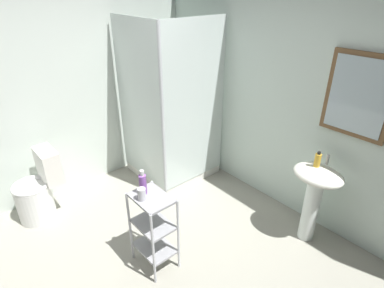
# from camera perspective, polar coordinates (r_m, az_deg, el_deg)

# --- Properties ---
(ground_plane) EXTENTS (4.20, 4.20, 0.02)m
(ground_plane) POSITION_cam_1_polar(r_m,az_deg,el_deg) (2.98, -8.30, -23.74)
(ground_plane) COLOR #9D9B8C
(wall_back) EXTENTS (4.20, 0.14, 2.50)m
(wall_back) POSITION_cam_1_polar(r_m,az_deg,el_deg) (3.38, 17.56, 8.10)
(wall_back) COLOR silver
(wall_back) RESTS_ON ground_plane
(wall_left) EXTENTS (0.10, 4.20, 2.50)m
(wall_left) POSITION_cam_1_polar(r_m,az_deg,el_deg) (3.77, -25.55, 8.58)
(wall_left) COLOR silver
(wall_left) RESTS_ON ground_plane
(shower_stall) EXTENTS (0.92, 0.92, 2.00)m
(shower_stall) POSITION_cam_1_polar(r_m,az_deg,el_deg) (3.99, -3.93, -0.02)
(shower_stall) COLOR white
(shower_stall) RESTS_ON ground_plane
(pedestal_sink) EXTENTS (0.46, 0.37, 0.81)m
(pedestal_sink) POSITION_cam_1_polar(r_m,az_deg,el_deg) (3.16, 21.53, -7.78)
(pedestal_sink) COLOR white
(pedestal_sink) RESTS_ON ground_plane
(sink_faucet) EXTENTS (0.03, 0.03, 0.10)m
(sink_faucet) POSITION_cam_1_polar(r_m,az_deg,el_deg) (3.11, 23.49, -2.62)
(sink_faucet) COLOR silver
(sink_faucet) RESTS_ON pedestal_sink
(toilet) EXTENTS (0.37, 0.49, 0.76)m
(toilet) POSITION_cam_1_polar(r_m,az_deg,el_deg) (3.75, -26.27, -7.80)
(toilet) COLOR white
(toilet) RESTS_ON ground_plane
(storage_cart) EXTENTS (0.38, 0.28, 0.74)m
(storage_cart) POSITION_cam_1_polar(r_m,az_deg,el_deg) (2.80, -7.07, -14.54)
(storage_cart) COLOR silver
(storage_cart) RESTS_ON ground_plane
(hand_soap_bottle) EXTENTS (0.06, 0.06, 0.15)m
(hand_soap_bottle) POSITION_cam_1_polar(r_m,az_deg,el_deg) (3.03, 21.96, -2.70)
(hand_soap_bottle) COLOR gold
(hand_soap_bottle) RESTS_ON pedestal_sink
(conditioner_bottle_purple) EXTENTS (0.06, 0.06, 0.22)m
(conditioner_bottle_purple) POSITION_cam_1_polar(r_m,az_deg,el_deg) (2.60, -8.97, -7.16)
(conditioner_bottle_purple) COLOR #874FA9
(conditioner_bottle_purple) RESTS_ON storage_cart
(rinse_cup) EXTENTS (0.07, 0.07, 0.11)m
(rinse_cup) POSITION_cam_1_polar(r_m,az_deg,el_deg) (2.56, -9.16, -9.04)
(rinse_cup) COLOR silver
(rinse_cup) RESTS_ON storage_cart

